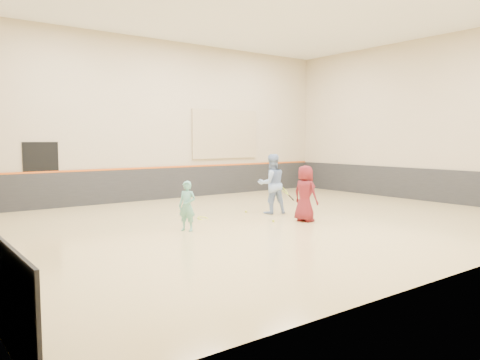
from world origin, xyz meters
TOP-DOWN VIEW (x-y plane):
  - room at (0.00, 0.00)m, footprint 15.04×12.04m
  - wainscot_back at (0.00, 5.97)m, footprint 14.90×0.04m
  - wainscot_right at (7.47, 0.00)m, footprint 0.04×11.90m
  - accent_stripe at (0.00, 5.96)m, footprint 14.90×0.03m
  - acoustic_panel at (2.80, 5.95)m, footprint 3.20×0.08m
  - doorway at (-4.50, 5.98)m, footprint 1.10×0.05m
  - girl at (-2.53, 0.02)m, footprint 0.49×0.55m
  - instructor at (0.95, 0.84)m, footprint 1.06×0.93m
  - young_man at (0.79, -0.77)m, footprint 0.58×0.82m
  - held_racket at (1.30, 0.65)m, footprint 0.53×0.53m
  - spare_racket at (-1.29, 1.26)m, footprint 0.73×0.73m
  - ball_under_racket at (-0.00, -0.35)m, footprint 0.07×0.07m
  - ball_in_hand at (0.91, -0.86)m, footprint 0.07×0.07m
  - ball_beside_spare at (0.40, 1.43)m, footprint 0.07×0.07m

SIDE VIEW (x-z plane):
  - ball_under_racket at x=0.00m, z-range 0.00..0.07m
  - ball_beside_spare at x=0.40m, z-range 0.00..0.07m
  - spare_racket at x=-1.29m, z-range 0.00..0.17m
  - wainscot_back at x=0.00m, z-range 0.00..1.20m
  - wainscot_right at x=7.47m, z-range 0.00..1.20m
  - girl at x=-2.53m, z-range 0.00..1.26m
  - held_racket at x=1.30m, z-range 0.45..0.97m
  - young_man at x=0.79m, z-range 0.00..1.56m
  - room at x=0.00m, z-range -2.30..3.92m
  - instructor at x=0.95m, z-range 0.00..1.83m
  - ball_in_hand at x=0.91m, z-range 0.92..0.98m
  - doorway at x=-4.50m, z-range 0.00..2.20m
  - accent_stripe at x=0.00m, z-range 1.19..1.25m
  - acoustic_panel at x=2.80m, z-range 1.50..3.50m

